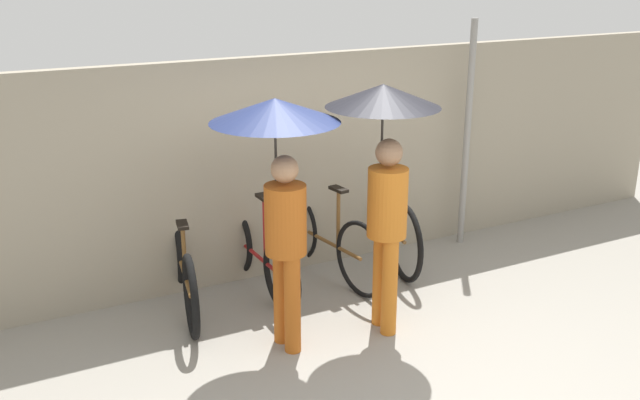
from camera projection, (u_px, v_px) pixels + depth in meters
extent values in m
plane|color=gray|center=(401.00, 378.00, 5.27)|extent=(30.00, 30.00, 0.00)
cube|color=gray|center=(276.00, 167.00, 6.78)|extent=(10.13, 0.12, 2.11)
torus|color=black|center=(177.00, 248.00, 6.72)|extent=(0.19, 0.70, 0.70)
torus|color=black|center=(191.00, 296.00, 5.75)|extent=(0.19, 0.70, 0.70)
cylinder|color=brown|center=(183.00, 270.00, 6.24)|extent=(0.23, 1.05, 0.04)
cylinder|color=brown|center=(184.00, 253.00, 5.99)|extent=(0.04, 0.04, 0.48)
cube|color=black|center=(182.00, 225.00, 5.91)|extent=(0.13, 0.21, 0.03)
cylinder|color=brown|center=(175.00, 215.00, 6.61)|extent=(0.04, 0.04, 0.67)
cylinder|color=brown|center=(172.00, 181.00, 6.50)|extent=(0.44, 0.11, 0.03)
torus|color=black|center=(237.00, 239.00, 6.97)|extent=(0.07, 0.68, 0.68)
torus|color=black|center=(282.00, 276.00, 6.15)|extent=(0.07, 0.68, 0.68)
cylinder|color=maroon|center=(258.00, 256.00, 6.56)|extent=(0.06, 0.99, 0.04)
cylinder|color=maroon|center=(265.00, 231.00, 6.32)|extent=(0.04, 0.04, 0.61)
cube|color=black|center=(264.00, 197.00, 6.22)|extent=(0.10, 0.20, 0.03)
cylinder|color=maroon|center=(236.00, 205.00, 6.86)|extent=(0.04, 0.04, 0.69)
cylinder|color=maroon|center=(234.00, 171.00, 6.75)|extent=(0.44, 0.04, 0.03)
torus|color=black|center=(296.00, 225.00, 7.27)|extent=(0.14, 0.72, 0.72)
torus|color=black|center=(361.00, 259.00, 6.44)|extent=(0.14, 0.72, 0.72)
cylinder|color=brown|center=(327.00, 241.00, 6.86)|extent=(0.18, 1.06, 0.04)
cylinder|color=brown|center=(338.00, 219.00, 6.62)|extent=(0.04, 0.04, 0.56)
cube|color=black|center=(339.00, 189.00, 6.53)|extent=(0.12, 0.21, 0.03)
cylinder|color=brown|center=(296.00, 198.00, 7.17)|extent=(0.04, 0.04, 0.59)
cylinder|color=brown|center=(296.00, 169.00, 7.08)|extent=(0.44, 0.09, 0.03)
torus|color=black|center=(366.00, 208.00, 7.71)|extent=(0.19, 0.76, 0.77)
torus|color=black|center=(405.00, 243.00, 6.76)|extent=(0.19, 0.76, 0.77)
cylinder|color=brown|center=(384.00, 224.00, 7.24)|extent=(0.22, 1.04, 0.04)
cylinder|color=brown|center=(392.00, 209.00, 7.00)|extent=(0.04, 0.04, 0.45)
cube|color=black|center=(392.00, 185.00, 6.92)|extent=(0.12, 0.21, 0.03)
cylinder|color=brown|center=(366.00, 178.00, 7.60)|extent=(0.04, 0.04, 0.69)
cylinder|color=brown|center=(367.00, 146.00, 7.49)|extent=(0.44, 0.11, 0.03)
cylinder|color=#B25619|center=(292.00, 305.00, 5.51)|extent=(0.13, 0.13, 0.80)
cylinder|color=#B25619|center=(281.00, 296.00, 5.65)|extent=(0.13, 0.13, 0.80)
cylinder|color=#B25619|center=(286.00, 220.00, 5.37)|extent=(0.32, 0.32, 0.55)
sphere|color=tan|center=(285.00, 169.00, 5.24)|extent=(0.21, 0.21, 0.21)
cylinder|color=#332D28|center=(276.00, 167.00, 5.36)|extent=(0.02, 0.02, 0.69)
cone|color=#19234C|center=(275.00, 110.00, 5.22)|extent=(0.98, 0.98, 0.18)
cylinder|color=#C66B1E|center=(389.00, 287.00, 5.77)|extent=(0.13, 0.13, 0.83)
cylinder|color=#C66B1E|center=(380.00, 278.00, 5.93)|extent=(0.13, 0.13, 0.83)
cylinder|color=#C66B1E|center=(387.00, 203.00, 5.63)|extent=(0.32, 0.32, 0.56)
sphere|color=#997051|center=(389.00, 152.00, 5.50)|extent=(0.22, 0.22, 0.22)
cylinder|color=#332D28|center=(382.00, 151.00, 5.63)|extent=(0.02, 0.02, 0.71)
cone|color=black|center=(383.00, 96.00, 5.49)|extent=(0.91, 0.91, 0.18)
cylinder|color=gray|center=(467.00, 136.00, 7.43)|extent=(0.07, 0.07, 2.39)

